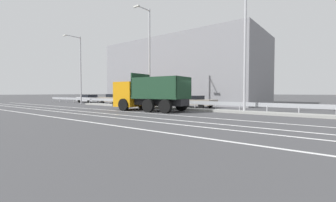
% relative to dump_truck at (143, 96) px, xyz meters
% --- Properties ---
extents(ground_plane, '(320.00, 320.00, 0.00)m').
position_rel_dump_truck_xyz_m(ground_plane, '(2.92, 0.99, -1.26)').
color(ground_plane, '#424244').
extents(lane_strip_0, '(55.45, 0.16, 0.01)m').
position_rel_dump_truck_xyz_m(lane_strip_0, '(0.89, -1.73, -1.25)').
color(lane_strip_0, silver).
rests_on(lane_strip_0, ground_plane).
extents(lane_strip_1, '(55.45, 0.16, 0.01)m').
position_rel_dump_truck_xyz_m(lane_strip_1, '(0.89, -3.85, -1.25)').
color(lane_strip_1, silver).
rests_on(lane_strip_1, ground_plane).
extents(lane_strip_2, '(55.45, 0.16, 0.01)m').
position_rel_dump_truck_xyz_m(lane_strip_2, '(0.89, -5.19, -1.25)').
color(lane_strip_2, silver).
rests_on(lane_strip_2, ground_plane).
extents(lane_strip_3, '(55.45, 0.16, 0.01)m').
position_rel_dump_truck_xyz_m(lane_strip_3, '(0.89, -7.33, -1.25)').
color(lane_strip_3, silver).
rests_on(lane_strip_3, ground_plane).
extents(median_island, '(30.50, 1.10, 0.18)m').
position_rel_dump_truck_xyz_m(median_island, '(2.92, 2.70, -1.17)').
color(median_island, gray).
rests_on(median_island, ground_plane).
extents(median_guardrail, '(55.45, 0.09, 0.78)m').
position_rel_dump_truck_xyz_m(median_guardrail, '(2.92, 3.88, -0.69)').
color(median_guardrail, '#9EA0A5').
rests_on(median_guardrail, ground_plane).
extents(dump_truck, '(6.79, 3.22, 3.20)m').
position_rel_dump_truck_xyz_m(dump_truck, '(0.00, 0.00, 0.00)').
color(dump_truck, orange).
rests_on(dump_truck, ground_plane).
extents(median_road_sign, '(0.69, 0.16, 2.55)m').
position_rel_dump_truck_xyz_m(median_road_sign, '(-3.27, 2.70, 0.06)').
color(median_road_sign, white).
rests_on(median_road_sign, ground_plane).
extents(street_lamp_0, '(0.71, 2.29, 9.05)m').
position_rel_dump_truck_xyz_m(street_lamp_0, '(-14.31, 2.60, 3.76)').
color(street_lamp_0, '#ADADB2').
rests_on(street_lamp_0, ground_plane).
extents(street_lamp_1, '(0.71, 1.91, 9.84)m').
position_rel_dump_truck_xyz_m(street_lamp_1, '(-1.61, 2.50, 4.12)').
color(street_lamp_1, '#ADADB2').
rests_on(street_lamp_1, ground_plane).
extents(street_lamp_2, '(0.71, 2.78, 9.70)m').
position_rel_dump_truck_xyz_m(street_lamp_2, '(7.90, 2.58, 4.15)').
color(street_lamp_2, '#ADADB2').
rests_on(street_lamp_2, ground_plane).
extents(parked_car_0, '(4.52, 2.04, 1.23)m').
position_rel_dump_truck_xyz_m(parked_car_0, '(-16.85, 5.66, -0.61)').
color(parked_car_0, silver).
rests_on(parked_car_0, ground_plane).
extents(parked_car_1, '(4.92, 2.13, 1.34)m').
position_rel_dump_truck_xyz_m(parked_car_1, '(-10.64, 5.55, -0.56)').
color(parked_car_1, gray).
rests_on(parked_car_1, ground_plane).
extents(parked_car_2, '(4.70, 2.21, 1.33)m').
position_rel_dump_truck_xyz_m(parked_car_2, '(-4.92, 6.25, -0.56)').
color(parked_car_2, maroon).
rests_on(parked_car_2, ground_plane).
extents(parked_car_3, '(4.64, 2.06, 1.24)m').
position_rel_dump_truck_xyz_m(parked_car_3, '(1.53, 5.92, -0.60)').
color(parked_car_3, gray).
rests_on(parked_car_3, ground_plane).
extents(background_building_0, '(22.76, 10.89, 9.08)m').
position_rel_dump_truck_xyz_m(background_building_0, '(-5.11, 14.22, 3.28)').
color(background_building_0, gray).
rests_on(background_building_0, ground_plane).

